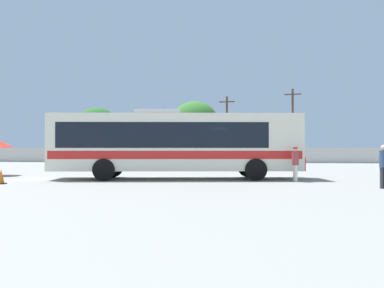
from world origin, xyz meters
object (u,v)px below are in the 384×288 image
(parked_car_second_grey, at_px, (156,156))
(roadside_tree_midleft, at_px, (195,120))
(attendant_by_bus_door, at_px, (295,162))
(traffic_cone_on_apron, at_px, (1,177))
(coach_bus_cream_red, at_px, (173,142))
(roadside_tree_midright, at_px, (252,130))
(utility_pole_near, at_px, (293,124))
(utility_pole_far, at_px, (227,128))
(parked_car_leftmost_maroon, at_px, (94,156))
(roadside_tree_left, at_px, (97,125))
(passenger_waiting_on_apron, at_px, (384,164))

(parked_car_second_grey, bearing_deg, roadside_tree_midleft, 72.94)
(attendant_by_bus_door, height_order, traffic_cone_on_apron, attendant_by_bus_door)
(coach_bus_cream_red, distance_m, roadside_tree_midright, 30.16)
(parked_car_second_grey, height_order, roadside_tree_midright, roadside_tree_midright)
(roadside_tree_midleft, bearing_deg, utility_pole_near, -18.64)
(parked_car_second_grey, bearing_deg, utility_pole_near, 22.68)
(coach_bus_cream_red, relative_size, utility_pole_far, 1.67)
(parked_car_leftmost_maroon, height_order, utility_pole_near, utility_pole_near)
(roadside_tree_left, bearing_deg, traffic_cone_on_apron, -77.53)
(utility_pole_far, relative_size, roadside_tree_midright, 1.34)
(attendant_by_bus_door, bearing_deg, utility_pole_near, 82.59)
(utility_pole_near, bearing_deg, roadside_tree_midleft, 161.36)
(roadside_tree_left, relative_size, roadside_tree_midright, 1.20)
(roadside_tree_midleft, bearing_deg, passenger_waiting_on_apron, -72.65)
(utility_pole_near, bearing_deg, roadside_tree_midright, 138.06)
(attendant_by_bus_door, distance_m, roadside_tree_left, 37.27)
(roadside_tree_left, xyz_separation_m, traffic_cone_on_apron, (7.46, -33.72, -4.18))
(utility_pole_near, distance_m, utility_pole_far, 7.31)
(attendant_by_bus_door, height_order, roadside_tree_left, roadside_tree_left)
(attendant_by_bus_door, distance_m, roadside_tree_midright, 30.99)
(coach_bus_cream_red, xyz_separation_m, parked_car_leftmost_maroon, (-11.30, 20.37, -1.08))
(parked_car_leftmost_maroon, bearing_deg, passenger_waiting_on_apron, -50.81)
(roadside_tree_left, bearing_deg, utility_pole_far, -11.12)
(utility_pole_near, distance_m, traffic_cone_on_apron, 33.95)
(traffic_cone_on_apron, bearing_deg, passenger_waiting_on_apron, -1.46)
(passenger_waiting_on_apron, distance_m, roadside_tree_midleft, 35.59)
(roadside_tree_left, height_order, roadside_tree_midleft, roadside_tree_midleft)
(parked_car_leftmost_maroon, height_order, traffic_cone_on_apron, parked_car_leftmost_maroon)
(coach_bus_cream_red, distance_m, parked_car_leftmost_maroon, 23.32)
(utility_pole_far, xyz_separation_m, roadside_tree_left, (-16.40, 3.22, 0.58))
(parked_car_leftmost_maroon, relative_size, utility_pole_near, 0.51)
(parked_car_leftmost_maroon, bearing_deg, traffic_cone_on_apron, -79.58)
(roadside_tree_left, bearing_deg, passenger_waiting_on_apron, -56.01)
(passenger_waiting_on_apron, relative_size, roadside_tree_midright, 0.30)
(utility_pole_near, distance_m, roadside_tree_left, 24.01)
(roadside_tree_midright, bearing_deg, roadside_tree_left, 179.08)
(coach_bus_cream_red, height_order, parked_car_second_grey, coach_bus_cream_red)
(parked_car_second_grey, distance_m, roadside_tree_midleft, 10.95)
(utility_pole_near, relative_size, roadside_tree_midleft, 1.11)
(parked_car_leftmost_maroon, distance_m, utility_pole_far, 15.16)
(roadside_tree_left, bearing_deg, roadside_tree_midleft, -1.68)
(utility_pole_near, xyz_separation_m, utility_pole_far, (-7.25, 0.92, -0.32))
(parked_car_second_grey, height_order, utility_pole_far, utility_pole_far)
(attendant_by_bus_door, distance_m, utility_pole_far, 28.34)
(parked_car_second_grey, distance_m, utility_pole_near, 15.73)
(parked_car_second_grey, xyz_separation_m, utility_pole_near, (14.16, 5.92, 3.42))
(roadside_tree_midleft, height_order, roadside_tree_midright, roadside_tree_midleft)
(attendant_by_bus_door, xyz_separation_m, parked_car_leftmost_maroon, (-17.12, 21.55, -0.14))
(parked_car_leftmost_maroon, distance_m, parked_car_second_grey, 6.48)
(utility_pole_near, bearing_deg, roadside_tree_left, 170.07)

